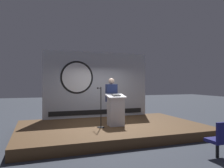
% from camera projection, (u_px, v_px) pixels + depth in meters
% --- Properties ---
extents(ground_plane, '(40.00, 40.00, 0.00)m').
position_uv_depth(ground_plane, '(111.00, 133.00, 7.79)').
color(ground_plane, '#383D47').
extents(stage_platform, '(6.40, 4.00, 0.30)m').
position_uv_depth(stage_platform, '(111.00, 129.00, 7.78)').
color(stage_platform, brown).
rests_on(stage_platform, ground).
extents(banner_display, '(4.61, 0.12, 2.83)m').
position_uv_depth(banner_display, '(97.00, 85.00, 9.50)').
color(banner_display, '#B2B7C1').
rests_on(banner_display, stage_platform).
extents(podium, '(0.64, 0.50, 1.10)m').
position_uv_depth(podium, '(116.00, 110.00, 7.59)').
color(podium, silver).
rests_on(podium, stage_platform).
extents(speaker_person, '(0.40, 0.26, 1.66)m').
position_uv_depth(speaker_person, '(111.00, 100.00, 8.05)').
color(speaker_person, black).
rests_on(speaker_person, stage_platform).
extents(microphone_stand, '(0.24, 0.55, 1.36)m').
position_uv_depth(microphone_stand, '(100.00, 113.00, 7.31)').
color(microphone_stand, black).
rests_on(microphone_stand, stage_platform).
extents(audience_chair_right, '(0.44, 0.45, 0.89)m').
position_uv_depth(audience_chair_right, '(220.00, 138.00, 5.15)').
color(audience_chair_right, black).
rests_on(audience_chair_right, ground).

